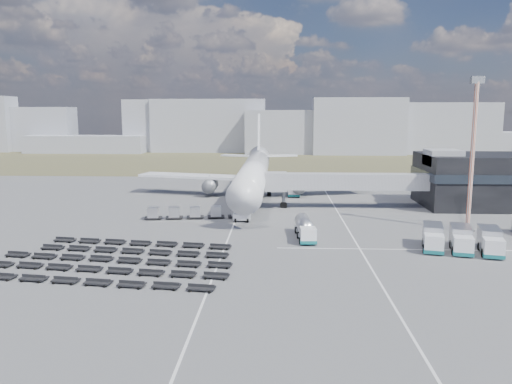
{
  "coord_description": "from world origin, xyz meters",
  "views": [
    {
      "loc": [
        5.06,
        -72.63,
        17.94
      ],
      "look_at": [
        1.23,
        14.21,
        4.0
      ],
      "focal_mm": 35.0,
      "sensor_mm": 36.0,
      "label": 1
    }
  ],
  "objects": [
    {
      "name": "ground",
      "position": [
        0.0,
        0.0,
        0.0
      ],
      "size": [
        420.0,
        420.0,
        0.0
      ],
      "primitive_type": "plane",
      "color": "#565659",
      "rests_on": "ground"
    },
    {
      "name": "grass_strip",
      "position": [
        0.0,
        110.0,
        0.01
      ],
      "size": [
        420.0,
        90.0,
        0.01
      ],
      "primitive_type": "cube",
      "color": "brown",
      "rests_on": "ground"
    },
    {
      "name": "lane_markings",
      "position": [
        9.77,
        3.0,
        0.01
      ],
      "size": [
        47.12,
        110.0,
        0.01
      ],
      "color": "silver",
      "rests_on": "ground"
    },
    {
      "name": "terminal",
      "position": [
        47.77,
        23.96,
        5.25
      ],
      "size": [
        30.4,
        16.4,
        11.0
      ],
      "color": "black",
      "rests_on": "ground"
    },
    {
      "name": "jet_bridge",
      "position": [
        15.9,
        20.42,
        5.05
      ],
      "size": [
        30.3,
        3.8,
        7.05
      ],
      "color": "#939399",
      "rests_on": "ground"
    },
    {
      "name": "airliner",
      "position": [
        0.0,
        32.38,
        5.29
      ],
      "size": [
        51.59,
        64.53,
        17.62
      ],
      "color": "white",
      "rests_on": "ground"
    },
    {
      "name": "skyline",
      "position": [
        -18.57,
        150.12,
        10.31
      ],
      "size": [
        310.22,
        25.73,
        25.09
      ],
      "color": "#989AA6",
      "rests_on": "ground"
    },
    {
      "name": "fuel_tanker",
      "position": [
        9.03,
        -2.55,
        1.44
      ],
      "size": [
        2.81,
        9.02,
        2.88
      ],
      "rotation": [
        0.0,
        0.0,
        0.06
      ],
      "color": "white",
      "rests_on": "ground"
    },
    {
      "name": "pushback_tug",
      "position": [
        -0.85,
        8.0,
        0.67
      ],
      "size": [
        2.89,
        1.64,
        1.34
      ],
      "primitive_type": "cube",
      "rotation": [
        0.0,
        0.0,
        0.01
      ],
      "color": "white",
      "rests_on": "ground"
    },
    {
      "name": "catering_truck",
      "position": [
        8.78,
        34.49,
        1.42
      ],
      "size": [
        3.11,
        6.28,
        2.78
      ],
      "rotation": [
        0.0,
        0.0,
        -0.11
      ],
      "color": "white",
      "rests_on": "ground"
    },
    {
      "name": "service_trucks_near",
      "position": [
        29.04,
        -8.33,
        1.56
      ],
      "size": [
        10.9,
        9.23,
        2.88
      ],
      "rotation": [
        0.0,
        0.0,
        -0.25
      ],
      "color": "white",
      "rests_on": "ground"
    },
    {
      "name": "uld_row",
      "position": [
        -8.95,
        9.95,
        1.11
      ],
      "size": [
        17.02,
        4.2,
        1.86
      ],
      "rotation": [
        0.0,
        0.0,
        0.15
      ],
      "color": "black",
      "rests_on": "ground"
    },
    {
      "name": "baggage_dollies",
      "position": [
        -14.63,
        -15.37,
        0.34
      ],
      "size": [
        30.72,
        20.43,
        0.67
      ],
      "rotation": [
        0.0,
        0.0,
        -0.13
      ],
      "color": "black",
      "rests_on": "ground"
    },
    {
      "name": "floodlight_mast",
      "position": [
        34.15,
        3.23,
        11.6
      ],
      "size": [
        2.21,
        1.79,
        23.14
      ],
      "rotation": [
        0.0,
        0.0,
        0.24
      ],
      "color": "#C5471F",
      "rests_on": "ground"
    }
  ]
}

